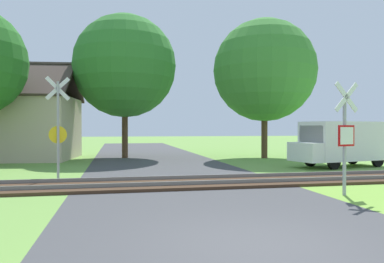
{
  "coord_description": "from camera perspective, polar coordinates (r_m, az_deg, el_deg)",
  "views": [
    {
      "loc": [
        -2.26,
        -5.69,
        1.93
      ],
      "look_at": [
        0.5,
        7.84,
        1.8
      ],
      "focal_mm": 35.0,
      "sensor_mm": 36.0,
      "label": 1
    }
  ],
  "objects": [
    {
      "name": "ground_plane",
      "position": [
        6.42,
        10.12,
        -16.96
      ],
      "size": [
        160.0,
        160.0,
        0.0
      ],
      "primitive_type": "plane",
      "color": "#6B9942"
    },
    {
      "name": "road_asphalt",
      "position": [
        8.24,
        4.85,
        -12.98
      ],
      "size": [
        7.21,
        80.0,
        0.01
      ],
      "primitive_type": "cube",
      "color": "#424244",
      "rests_on": "ground"
    },
    {
      "name": "rail_track",
      "position": [
        12.86,
        -1.3,
        -7.83
      ],
      "size": [
        60.0,
        2.6,
        0.22
      ],
      "color": "#422D1E",
      "rests_on": "ground"
    },
    {
      "name": "stop_sign_near",
      "position": [
        11.54,
        22.32,
        -0.27
      ],
      "size": [
        0.86,
        0.22,
        3.25
      ],
      "rotation": [
        0.0,
        0.0,
        3.36
      ],
      "color": "#9E9EA5",
      "rests_on": "ground"
    },
    {
      "name": "crossing_sign_far",
      "position": [
        14.49,
        -19.76,
        1.04
      ],
      "size": [
        0.85,
        0.27,
        3.81
      ],
      "rotation": [
        0.0,
        0.0,
        0.28
      ],
      "color": "#9E9EA5",
      "rests_on": "ground"
    },
    {
      "name": "house",
      "position": [
        25.57,
        -25.54,
        0.84
      ],
      "size": [
        8.06,
        6.85,
        6.03
      ],
      "rotation": [
        0.0,
        0.0,
        -0.1
      ],
      "color": "#C6B293",
      "rests_on": "ground"
    },
    {
      "name": "tree_right",
      "position": [
        24.76,
        10.99,
        9.12
      ],
      "size": [
        6.56,
        6.56,
        8.92
      ],
      "color": "#513823",
      "rests_on": "ground"
    },
    {
      "name": "tree_center",
      "position": [
        24.9,
        -10.21,
        9.77
      ],
      "size": [
        6.63,
        6.63,
        9.25
      ],
      "color": "#513823",
      "rests_on": "ground"
    },
    {
      "name": "mail_truck",
      "position": [
        19.99,
        21.8,
        -1.48
      ],
      "size": [
        5.18,
        2.86,
        2.24
      ],
      "rotation": [
        0.0,
        0.0,
        1.79
      ],
      "color": "white",
      "rests_on": "ground"
    }
  ]
}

